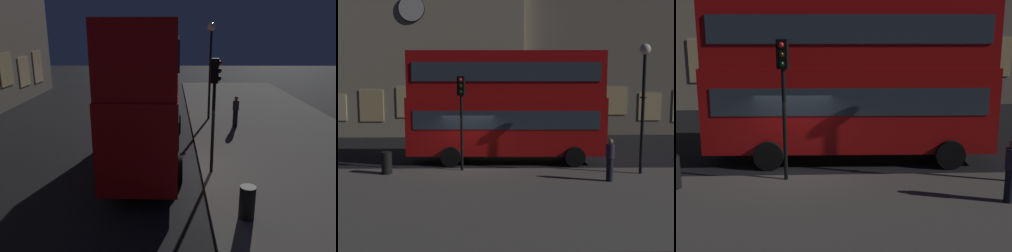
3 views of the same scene
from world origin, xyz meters
The scene contains 9 objects.
ground_plane centered at (0.00, 0.00, 0.00)m, with size 80.00×80.00×0.00m, color black.
sidewalk_slab centered at (0.00, -4.98, 0.06)m, with size 44.00×8.74×0.12m, color #5B564F.
building_with_clock centered at (-5.31, 14.63, 7.20)m, with size 17.28×8.42×14.39m.
building_plain_facade centered at (10.68, 15.54, 7.20)m, with size 16.95×7.94×14.39m.
double_decker_bus centered at (1.87, 1.47, 3.11)m, with size 9.96×2.88×5.60m.
traffic_light_near_kerb centered at (-0.18, -1.00, 3.15)m, with size 0.36×0.38×4.22m.
street_lamp centered at (7.66, -1.73, 4.02)m, with size 0.46×0.46×5.57m.
pedestrian centered at (5.93, -3.00, 1.01)m, with size 0.34×0.34×1.71m.
litter_bin centered at (-3.38, -1.61, 0.60)m, with size 0.45×0.45×0.96m, color black.
Camera 2 is at (1.52, -17.56, 3.97)m, focal length 39.89 mm.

